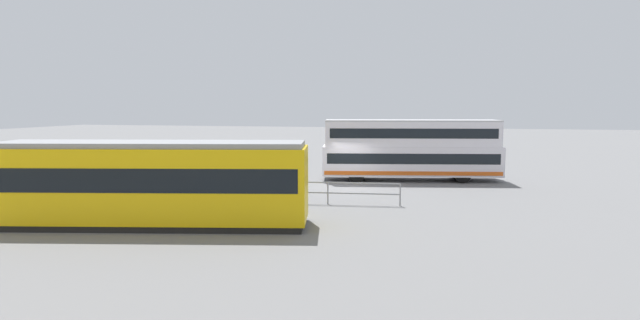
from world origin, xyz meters
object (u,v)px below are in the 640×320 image
Objects in this scene: pedestrian_crossing at (278,188)px; tram_yellow at (152,182)px; double_decker_bus at (411,149)px; pedestrian_near_railing at (256,183)px; info_sign at (237,170)px.

tram_yellow is at bearing 45.35° from pedestrian_crossing.
pedestrian_crossing is at bearing 64.17° from double_decker_bus.
tram_yellow is at bearing 69.64° from pedestrian_near_railing.
tram_yellow reaches higher than info_sign.
double_decker_bus reaches higher than tram_yellow.
pedestrian_crossing reaches higher than pedestrian_near_railing.
pedestrian_crossing is at bearing 143.54° from info_sign.
double_decker_bus is 11.42m from pedestrian_near_railing.
pedestrian_near_railing is at bearing 167.91° from info_sign.
tram_yellow is 7.75× the size of pedestrian_near_railing.
double_decker_bus is at bearing -127.85° from pedestrian_near_railing.
tram_yellow is 6.22m from pedestrian_near_railing.
pedestrian_near_railing is (-2.15, -5.78, -0.82)m from tram_yellow.
double_decker_bus is 17.36m from tram_yellow.
pedestrian_crossing is (-1.73, 1.86, 0.10)m from pedestrian_near_railing.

